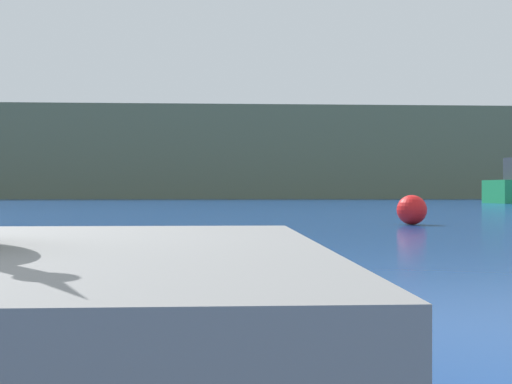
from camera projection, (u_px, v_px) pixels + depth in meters
hillside_backdrop at (199, 156)px, 71.05m from camera, size 140.00×17.72×8.83m
mooring_buoy at (412, 210)px, 16.22m from camera, size 0.72×0.72×0.72m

